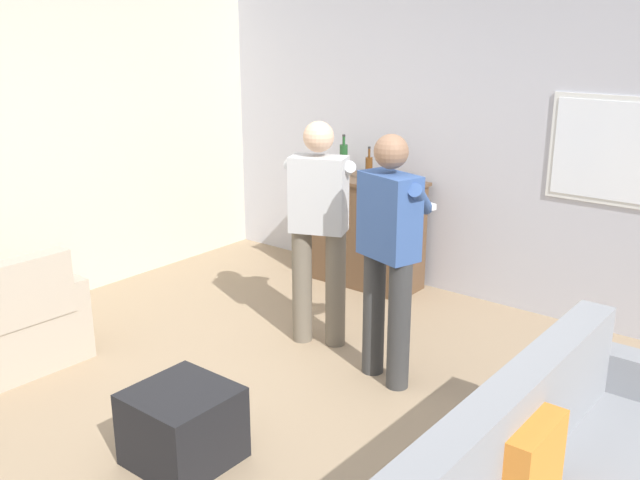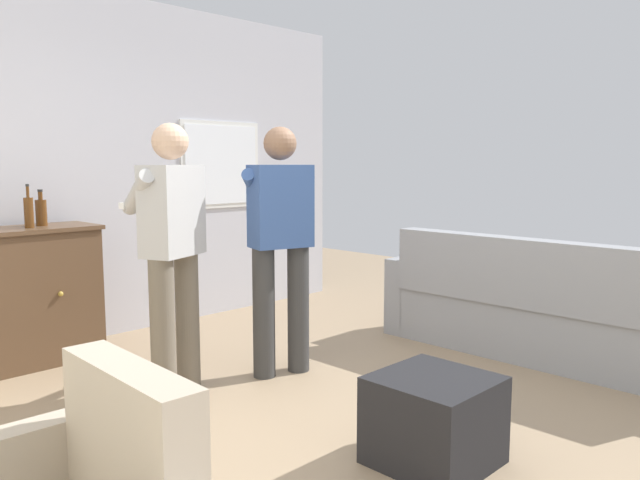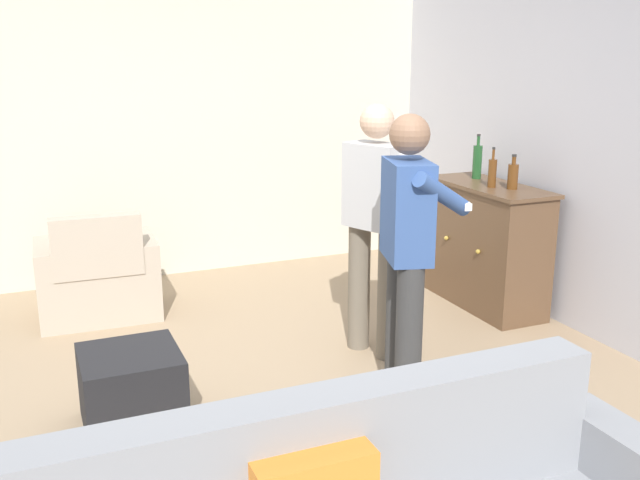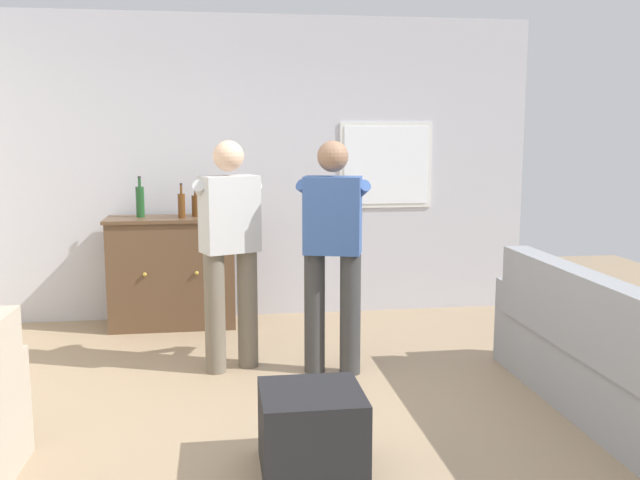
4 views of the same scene
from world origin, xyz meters
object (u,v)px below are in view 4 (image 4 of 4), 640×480
(person_standing_left, at_px, (230,244))
(person_standing_right, at_px, (333,245))
(bottle_spirits_clear, at_px, (182,205))
(ottoman, at_px, (312,431))
(bottle_liquor_amber, at_px, (196,205))
(sideboard_cabinet, at_px, (173,272))
(couch, at_px, (616,370))
(bottle_wine_green, at_px, (140,201))

(person_standing_left, distance_m, person_standing_right, 0.75)
(bottle_spirits_clear, height_order, ottoman, bottle_spirits_clear)
(bottle_liquor_amber, bearing_deg, ottoman, -77.71)
(ottoman, bearing_deg, person_standing_right, 76.77)
(bottle_spirits_clear, relative_size, person_standing_left, 0.18)
(sideboard_cabinet, bearing_deg, couch, -43.73)
(ottoman, height_order, person_standing_right, person_standing_right)
(couch, bearing_deg, sideboard_cabinet, 136.27)
(sideboard_cabinet, distance_m, bottle_spirits_clear, 0.62)
(bottle_wine_green, bearing_deg, bottle_spirits_clear, -17.82)
(couch, xyz_separation_m, ottoman, (-1.86, -0.31, -0.13))
(ottoman, relative_size, person_standing_right, 0.31)
(couch, relative_size, bottle_spirits_clear, 8.56)
(sideboard_cabinet, relative_size, bottle_liquor_amber, 4.33)
(bottle_spirits_clear, bearing_deg, ottoman, -74.99)
(bottle_spirits_clear, bearing_deg, person_standing_right, -50.72)
(bottle_wine_green, height_order, bottle_spirits_clear, bottle_wine_green)
(sideboard_cabinet, relative_size, bottle_wine_green, 3.15)
(couch, distance_m, bottle_liquor_amber, 3.73)
(ottoman, bearing_deg, couch, 9.54)
(person_standing_right, bearing_deg, bottle_spirits_clear, 129.28)
(bottle_liquor_amber, xyz_separation_m, ottoman, (0.65, -2.97, -0.88))
(sideboard_cabinet, bearing_deg, person_standing_left, -68.54)
(couch, relative_size, person_standing_left, 1.56)
(couch, height_order, ottoman, couch)
(bottle_spirits_clear, xyz_separation_m, person_standing_right, (1.12, -1.37, -0.17))
(sideboard_cabinet, distance_m, bottle_liquor_amber, 0.64)
(bottle_wine_green, xyz_separation_m, bottle_liquor_amber, (0.49, -0.02, -0.04))
(bottle_wine_green, height_order, bottle_liquor_amber, bottle_wine_green)
(sideboard_cabinet, bearing_deg, bottle_spirits_clear, -30.74)
(bottle_liquor_amber, relative_size, bottle_spirits_clear, 0.86)
(sideboard_cabinet, relative_size, ottoman, 2.17)
(couch, height_order, bottle_liquor_amber, bottle_liquor_amber)
(bottle_wine_green, distance_m, bottle_spirits_clear, 0.38)
(couch, height_order, sideboard_cabinet, sideboard_cabinet)
(person_standing_right, bearing_deg, bottle_wine_green, 134.96)
(sideboard_cabinet, relative_size, person_standing_left, 0.68)
(bottle_spirits_clear, relative_size, person_standing_right, 0.18)
(couch, distance_m, sideboard_cabinet, 3.78)
(couch, xyz_separation_m, person_standing_right, (-1.51, 1.18, 0.60))
(sideboard_cabinet, distance_m, ottoman, 3.07)
(bottle_spirits_clear, height_order, person_standing_left, person_standing_left)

